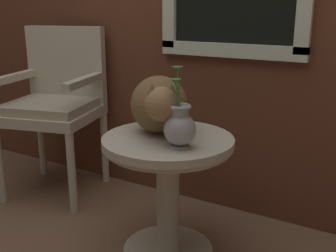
% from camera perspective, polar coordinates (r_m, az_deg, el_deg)
% --- Properties ---
extents(ground_plane, '(6.00, 6.00, 0.00)m').
position_cam_1_polar(ground_plane, '(2.06, -8.59, -16.11)').
color(ground_plane, brown).
extents(wicker_side_table, '(0.56, 0.56, 0.56)m').
position_cam_1_polar(wicker_side_table, '(1.81, 0.00, -6.60)').
color(wicker_side_table, '#B2A893').
rests_on(wicker_side_table, ground_plane).
extents(wicker_chair, '(0.61, 0.59, 0.98)m').
position_cam_1_polar(wicker_chair, '(2.54, -15.14, 3.73)').
color(wicker_chair, '#B2A893').
rests_on(wicker_chair, ground_plane).
extents(cat, '(0.40, 0.51, 0.25)m').
position_cam_1_polar(cat, '(1.78, -1.21, 3.01)').
color(cat, brown).
rests_on(cat, wicker_side_table).
extents(pewter_vase_with_ivy, '(0.13, 0.13, 0.31)m').
position_cam_1_polar(pewter_vase_with_ivy, '(1.60, 1.62, 0.04)').
color(pewter_vase_with_ivy, '#99999E').
rests_on(pewter_vase_with_ivy, wicker_side_table).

